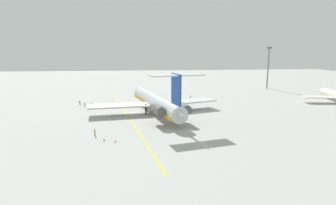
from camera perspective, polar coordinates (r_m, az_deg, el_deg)
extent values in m
plane|color=#ADADA8|center=(90.05, -6.85, -2.08)|extent=(394.38, 394.38, 0.00)
cylinder|color=silver|center=(88.58, -2.57, 0.24)|extent=(42.03, 13.80, 4.49)
cone|color=silver|center=(108.63, -5.79, 2.12)|extent=(5.52, 5.25, 4.31)
cone|color=silver|center=(69.02, 2.50, -2.37)|extent=(7.24, 5.19, 3.82)
cube|color=orange|center=(88.76, -2.57, -0.40)|extent=(41.14, 13.68, 0.99)
cube|color=silver|center=(87.06, -10.07, -0.62)|extent=(9.22, 19.42, 0.45)
cube|color=silver|center=(93.52, 4.08, 0.29)|extent=(12.71, 19.97, 0.45)
cylinder|color=#515156|center=(73.87, -2.00, -1.56)|extent=(6.05, 3.79, 2.60)
cube|color=silver|center=(74.10, -1.42, -1.52)|extent=(3.60, 2.15, 0.54)
cylinder|color=#515156|center=(76.29, 3.19, -1.18)|extent=(6.05, 3.79, 2.60)
cube|color=silver|center=(76.00, 2.64, -1.22)|extent=(3.60, 2.15, 0.54)
cube|color=#19429E|center=(70.54, 1.68, 2.72)|extent=(6.03, 1.80, 7.95)
cube|color=silver|center=(68.49, -0.98, 5.56)|extent=(5.57, 7.32, 0.31)
cube|color=silver|center=(71.08, 4.56, 5.71)|extent=(5.57, 7.32, 0.31)
cylinder|color=black|center=(101.13, -4.67, 0.34)|extent=(0.49, 0.49, 3.40)
cylinder|color=black|center=(86.69, -4.57, -1.38)|extent=(0.49, 0.49, 3.40)
cylinder|color=black|center=(88.74, -0.08, -1.07)|extent=(0.49, 0.49, 3.40)
cone|color=silver|center=(136.46, 29.33, 2.02)|extent=(3.18, 3.53, 3.10)
cube|color=silver|center=(120.93, 28.68, 0.99)|extent=(6.91, 13.12, 0.39)
cylinder|color=black|center=(67.59, -14.84, -6.27)|extent=(0.10, 0.10, 0.84)
cylinder|color=black|center=(67.70, -14.76, -6.24)|extent=(0.10, 0.10, 0.84)
cylinder|color=orange|center=(67.44, -14.83, -5.65)|extent=(0.28, 0.28, 0.66)
sphere|color=#DBB28E|center=(67.31, -14.85, -5.27)|extent=(0.26, 0.26, 0.26)
cylinder|color=orange|center=(67.30, -14.94, -5.66)|extent=(0.08, 0.08, 0.56)
cylinder|color=orange|center=(67.56, -14.72, -5.58)|extent=(0.08, 0.08, 0.56)
cylinder|color=black|center=(102.56, -16.69, -0.68)|extent=(0.10, 0.10, 0.79)
cylinder|color=black|center=(102.64, -16.75, -0.67)|extent=(0.10, 0.10, 0.79)
cylinder|color=#262628|center=(102.47, -16.74, -0.29)|extent=(0.27, 0.27, 0.63)
sphere|color=#DBB28E|center=(102.39, -16.76, -0.05)|extent=(0.25, 0.25, 0.25)
cylinder|color=#262628|center=(102.36, -16.67, -0.28)|extent=(0.07, 0.07, 0.53)
cylinder|color=#262628|center=(102.57, -16.82, -0.26)|extent=(0.07, 0.07, 0.53)
cylinder|color=black|center=(106.96, -17.68, -0.28)|extent=(0.10, 0.10, 0.79)
cylinder|color=black|center=(106.91, -17.61, -0.28)|extent=(0.10, 0.10, 0.79)
cylinder|color=#191E4C|center=(106.81, -17.67, 0.09)|extent=(0.26, 0.26, 0.62)
sphere|color=brown|center=(106.73, -17.68, 0.32)|extent=(0.25, 0.25, 0.25)
cylinder|color=#191E4C|center=(106.87, -17.76, 0.10)|extent=(0.07, 0.07, 0.53)
cylinder|color=#191E4C|center=(106.74, -17.58, 0.10)|extent=(0.07, 0.07, 0.53)
cylinder|color=black|center=(113.79, 4.64, 0.83)|extent=(0.11, 0.11, 0.87)
cylinder|color=black|center=(113.66, 4.61, 0.82)|extent=(0.11, 0.11, 0.87)
cylinder|color=#191E4C|center=(113.60, 4.63, 1.21)|extent=(0.29, 0.29, 0.69)
sphere|color=#DBB28E|center=(113.52, 4.63, 1.45)|extent=(0.27, 0.27, 0.27)
cylinder|color=#191E4C|center=(113.76, 4.68, 1.24)|extent=(0.08, 0.08, 0.58)
cylinder|color=#191E4C|center=(113.43, 4.58, 1.22)|extent=(0.08, 0.08, 0.58)
cone|color=#EA590F|center=(61.93, -10.78, -7.79)|extent=(0.40, 0.40, 0.55)
cone|color=#EA590F|center=(63.34, -13.01, -7.47)|extent=(0.40, 0.40, 0.55)
cone|color=#EA590F|center=(108.51, -15.44, -0.08)|extent=(0.40, 0.40, 0.55)
cube|color=gold|center=(89.20, -8.56, -2.24)|extent=(92.86, 16.55, 0.01)
cylinder|color=slate|center=(154.41, 19.87, 6.53)|extent=(0.70, 0.70, 20.86)
cube|color=#424244|center=(154.15, 20.13, 10.58)|extent=(4.00, 0.60, 0.60)
cube|color=#2D2D30|center=(155.50, 19.87, 10.46)|extent=(0.70, 0.50, 0.44)
cube|color=#2D2D30|center=(152.81, 20.37, 10.44)|extent=(0.70, 0.50, 0.44)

